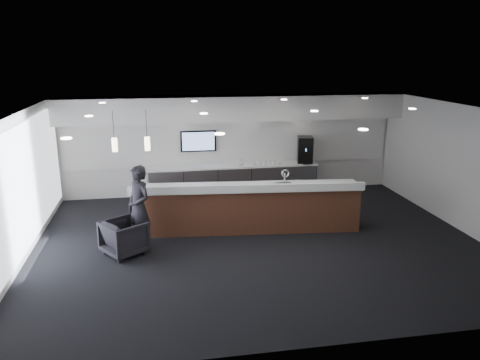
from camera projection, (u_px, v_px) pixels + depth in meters
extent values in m
plane|color=black|center=(259.00, 242.00, 10.70)|extent=(10.00, 10.00, 0.00)
cube|color=black|center=(260.00, 111.00, 9.90)|extent=(10.00, 8.00, 0.02)
cube|color=silver|center=(231.00, 144.00, 14.10)|extent=(10.00, 0.02, 3.00)
cube|color=silver|center=(18.00, 190.00, 9.47)|extent=(0.02, 8.00, 3.00)
cube|color=silver|center=(464.00, 169.00, 11.14)|extent=(0.02, 8.00, 3.00)
cube|color=silver|center=(233.00, 108.00, 13.36)|extent=(10.00, 0.90, 0.70)
cube|color=silver|center=(231.00, 141.00, 14.04)|extent=(9.80, 0.06, 1.40)
cube|color=silver|center=(20.00, 190.00, 9.47)|extent=(0.04, 7.36, 2.55)
cube|color=gray|center=(233.00, 181.00, 14.04)|extent=(5.00, 0.60, 0.90)
cube|color=white|center=(233.00, 166.00, 13.91)|extent=(5.06, 0.66, 0.05)
cylinder|color=silver|center=(166.00, 186.00, 13.39)|extent=(0.60, 0.02, 0.02)
cylinder|color=silver|center=(201.00, 184.00, 13.55)|extent=(0.60, 0.02, 0.02)
cylinder|color=silver|center=(235.00, 182.00, 13.72)|extent=(0.60, 0.02, 0.02)
cylinder|color=silver|center=(268.00, 181.00, 13.89)|extent=(0.60, 0.02, 0.02)
cylinder|color=silver|center=(301.00, 179.00, 14.05)|extent=(0.60, 0.02, 0.02)
cube|color=black|center=(198.00, 141.00, 13.81)|extent=(1.05, 0.07, 0.62)
cube|color=#2C4AB1|center=(198.00, 141.00, 13.77)|extent=(0.95, 0.01, 0.54)
cylinder|color=beige|center=(147.00, 142.00, 10.46)|extent=(0.12, 0.12, 0.30)
cylinder|color=beige|center=(115.00, 143.00, 10.34)|extent=(0.12, 0.12, 0.30)
cube|color=#4E281A|center=(246.00, 209.00, 11.32)|extent=(5.45, 1.27, 1.05)
cube|color=white|center=(247.00, 187.00, 11.18)|extent=(5.53, 1.36, 0.06)
cube|color=white|center=(248.00, 188.00, 10.75)|extent=(5.46, 0.65, 0.18)
cylinder|color=silver|center=(284.00, 178.00, 11.30)|extent=(0.04, 0.04, 0.28)
torus|color=silver|center=(285.00, 173.00, 11.20)|extent=(0.19, 0.05, 0.19)
cube|color=black|center=(305.00, 150.00, 14.14)|extent=(0.55, 0.59, 0.78)
cube|color=silver|center=(307.00, 164.00, 13.98)|extent=(0.28, 0.12, 0.02)
cube|color=white|center=(241.00, 162.00, 13.86)|extent=(0.15, 0.04, 0.20)
cube|color=white|center=(280.00, 160.00, 13.98)|extent=(0.17, 0.05, 0.23)
imported|color=black|center=(124.00, 237.00, 9.99)|extent=(1.14, 1.14, 0.76)
imported|color=black|center=(139.00, 207.00, 10.23)|extent=(0.75, 0.81, 1.85)
imported|color=white|center=(278.00, 163.00, 13.99)|extent=(0.10, 0.10, 0.09)
imported|color=white|center=(273.00, 163.00, 13.97)|extent=(0.14, 0.14, 0.09)
imported|color=white|center=(269.00, 163.00, 13.94)|extent=(0.12, 0.12, 0.09)
imported|color=white|center=(264.00, 163.00, 13.92)|extent=(0.13, 0.13, 0.09)
imported|color=white|center=(260.00, 163.00, 13.90)|extent=(0.13, 0.13, 0.09)
imported|color=white|center=(255.00, 164.00, 13.87)|extent=(0.11, 0.11, 0.09)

